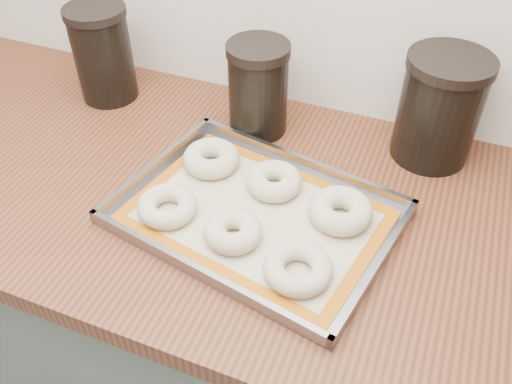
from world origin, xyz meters
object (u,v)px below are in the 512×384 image
at_px(bagel_front_mid, 233,231).
at_px(bagel_back_right, 341,211).
at_px(canister_left, 103,54).
at_px(canister_mid, 258,89).
at_px(bagel_front_right, 298,268).
at_px(canister_right, 439,108).
at_px(baking_tray, 256,215).
at_px(bagel_front_left, 167,206).
at_px(bagel_back_left, 211,158).
at_px(bagel_back_mid, 274,181).

distance_m(bagel_front_mid, bagel_back_right, 0.19).
bearing_deg(canister_left, canister_mid, 0.73).
distance_m(bagel_front_right, canister_mid, 0.41).
xyz_separation_m(bagel_front_mid, bagel_back_right, (0.15, 0.11, 0.00)).
height_order(bagel_front_right, canister_right, canister_right).
xyz_separation_m(baking_tray, canister_left, (-0.45, 0.24, 0.10)).
relative_size(bagel_front_left, bagel_back_right, 0.95).
relative_size(bagel_front_mid, bagel_back_left, 0.91).
relative_size(baking_tray, bagel_back_mid, 5.11).
distance_m(baking_tray, canister_left, 0.52).
xyz_separation_m(bagel_front_left, bagel_back_right, (0.28, 0.10, 0.00)).
bearing_deg(bagel_back_mid, bagel_front_left, -139.40).
bearing_deg(bagel_front_left, canister_right, 41.14).
bearing_deg(bagel_back_mid, baking_tray, -93.53).
xyz_separation_m(bagel_back_right, canister_right, (0.11, 0.25, 0.08)).
bearing_deg(canister_left, bagel_back_right, -18.45).
height_order(bagel_back_right, canister_right, canister_right).
bearing_deg(bagel_back_right, baking_tray, -161.52).
bearing_deg(bagel_back_right, bagel_front_mid, -143.91).
xyz_separation_m(bagel_front_right, canister_mid, (-0.20, 0.34, 0.07)).
height_order(bagel_front_mid, bagel_back_mid, same).
bearing_deg(canister_mid, bagel_back_mid, -59.88).
bearing_deg(bagel_front_right, canister_left, 148.71).
xyz_separation_m(bagel_front_right, canister_right, (0.14, 0.39, 0.08)).
bearing_deg(bagel_front_mid, canister_right, 53.53).
relative_size(bagel_front_left, bagel_front_right, 0.96).
bearing_deg(canister_left, canister_right, 4.15).
height_order(bagel_front_left, canister_right, canister_right).
bearing_deg(bagel_front_left, canister_left, 136.31).
bearing_deg(canister_right, canister_mid, -172.33).
relative_size(bagel_back_mid, canister_mid, 0.53).
xyz_separation_m(baking_tray, bagel_front_left, (-0.14, -0.05, 0.01)).
xyz_separation_m(canister_left, canister_mid, (0.36, 0.00, -0.01)).
relative_size(canister_left, canister_right, 0.98).
bearing_deg(canister_mid, canister_left, -179.27).
bearing_deg(canister_right, bagel_back_right, -114.52).
bearing_deg(canister_mid, bagel_back_left, -102.67).
bearing_deg(bagel_back_left, canister_left, 155.19).
relative_size(bagel_front_left, bagel_back_left, 0.97).
distance_m(bagel_front_mid, bagel_back_left, 0.19).
xyz_separation_m(baking_tray, bagel_front_mid, (-0.01, -0.06, 0.02)).
bearing_deg(baking_tray, bagel_front_right, -42.12).
bearing_deg(bagel_front_right, canister_right, 70.16).
relative_size(bagel_front_left, bagel_front_mid, 1.08).
relative_size(bagel_front_right, canister_right, 0.51).
bearing_deg(canister_right, baking_tray, -130.45).
xyz_separation_m(bagel_front_left, canister_right, (0.39, 0.34, 0.08)).
xyz_separation_m(bagel_back_mid, canister_right, (0.24, 0.22, 0.08)).
bearing_deg(canister_left, bagel_front_left, -43.69).
height_order(bagel_front_mid, canister_right, canister_right).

